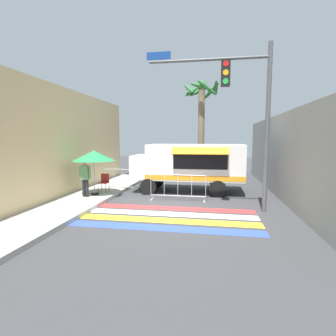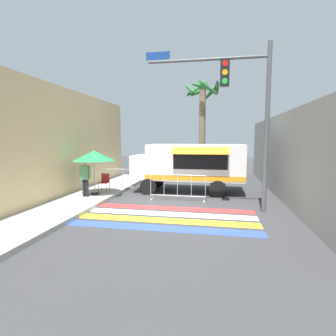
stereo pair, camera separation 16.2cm
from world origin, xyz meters
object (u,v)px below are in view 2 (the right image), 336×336
traffic_signal_pole (242,100)px  palm_tree (203,114)px  patio_umbrella (94,156)px  barricade_front (178,187)px  vendor_person (85,176)px  folding_chair (105,181)px  food_truck (187,163)px  barricade_side (123,180)px

traffic_signal_pole → palm_tree: palm_tree is taller
traffic_signal_pole → patio_umbrella: (-6.27, 1.11, -2.14)m
barricade_front → palm_tree: (0.71, 5.81, 3.67)m
vendor_person → barricade_front: vendor_person is taller
barricade_front → traffic_signal_pole: bearing=-26.5°
folding_chair → food_truck: bearing=-2.5°
folding_chair → vendor_person: (-0.34, -1.22, 0.39)m
food_truck → traffic_signal_pole: 4.70m
palm_tree → traffic_signal_pole: bearing=-75.9°
barricade_side → palm_tree: bearing=47.6°
traffic_signal_pole → folding_chair: 7.23m
barricade_front → folding_chair: bearing=170.7°
food_truck → patio_umbrella: size_ratio=2.74×
barricade_front → barricade_side: same height
folding_chair → barricade_side: (0.53, 1.02, -0.11)m
patio_umbrella → palm_tree: size_ratio=0.32×
food_truck → patio_umbrella: bearing=-152.4°
food_truck → barricade_front: 2.16m
food_truck → patio_umbrella: 4.52m
patio_umbrella → vendor_person: patio_umbrella is taller
folding_chair → barricade_front: 3.69m
barricade_front → barricade_side: 3.50m
food_truck → vendor_person: 4.93m
vendor_person → barricade_side: 2.46m
vendor_person → palm_tree: 8.58m
vendor_person → palm_tree: bearing=70.0°
traffic_signal_pole → barricade_side: traffic_signal_pole is taller
vendor_person → traffic_signal_pole: bearing=10.7°
vendor_person → barricade_side: (0.87, 2.25, -0.50)m
traffic_signal_pole → folding_chair: size_ratio=7.01×
folding_chair → barricade_side: size_ratio=0.45×
patio_umbrella → vendor_person: bearing=-111.4°
barricade_front → barricade_side: bearing=152.5°
food_truck → palm_tree: 4.78m
barricade_front → barricade_side: (-3.11, 1.62, -0.01)m
traffic_signal_pole → vendor_person: size_ratio=3.73×
vendor_person → palm_tree: (4.69, 6.44, 3.18)m
patio_umbrella → barricade_side: 2.32m
patio_umbrella → folding_chair: (0.15, 0.73, -1.25)m
folding_chair → vendor_person: bearing=-127.5°
barricade_side → palm_tree: palm_tree is taller
vendor_person → barricade_front: 4.06m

